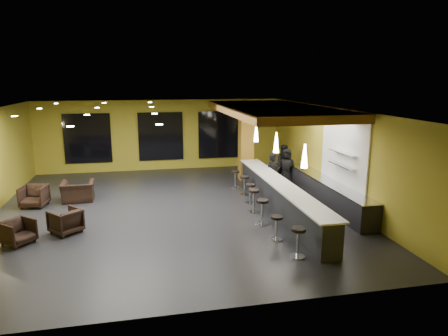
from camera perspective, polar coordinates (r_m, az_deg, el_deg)
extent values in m
cube|color=black|center=(14.35, -7.48, -6.05)|extent=(12.00, 13.00, 0.10)
cube|color=black|center=(13.63, -7.92, 8.43)|extent=(12.00, 13.00, 0.10)
cube|color=olive|center=(20.33, -9.03, 4.66)|extent=(12.00, 0.10, 3.50)
cube|color=olive|center=(7.61, -4.07, -8.84)|extent=(12.00, 0.10, 3.50)
cube|color=olive|center=(15.50, 15.22, 1.89)|extent=(0.10, 13.00, 3.50)
cube|color=olive|center=(15.42, 6.99, 8.23)|extent=(3.60, 8.00, 0.28)
cube|color=black|center=(20.37, -18.91, 4.01)|extent=(2.20, 0.06, 2.40)
cube|color=black|center=(20.23, -9.01, 4.48)|extent=(2.20, 0.06, 2.40)
cube|color=black|center=(20.58, -0.62, 4.78)|extent=(2.20, 0.06, 2.40)
cube|color=white|center=(14.54, 16.72, 2.11)|extent=(0.06, 3.20, 2.40)
cube|color=black|center=(13.96, 7.92, -4.23)|extent=(0.60, 8.00, 1.00)
cube|color=beige|center=(13.82, 7.99, -2.15)|extent=(0.78, 8.10, 0.05)
cube|color=black|center=(15.19, 14.43, -3.40)|extent=(0.70, 6.00, 0.86)
cube|color=silver|center=(15.07, 14.52, -1.74)|extent=(0.72, 6.00, 0.03)
cube|color=silver|center=(14.38, 16.50, 0.38)|extent=(0.30, 1.50, 0.03)
cube|color=silver|center=(14.30, 16.61, 2.15)|extent=(0.30, 1.50, 0.03)
cube|color=olive|center=(17.98, 3.16, 3.76)|extent=(0.60, 0.60, 3.50)
cone|color=white|center=(11.71, 11.45, 1.68)|extent=(0.20, 0.20, 0.70)
cone|color=white|center=(14.01, 7.47, 3.61)|extent=(0.20, 0.20, 0.70)
cone|color=white|center=(16.37, 4.62, 4.98)|extent=(0.20, 0.20, 0.70)
imported|color=black|center=(16.22, 7.02, -0.72)|extent=(0.60, 0.41, 1.60)
imported|color=black|center=(17.67, 8.66, 0.54)|extent=(0.96, 0.83, 1.72)
imported|color=black|center=(17.23, 8.91, 0.07)|extent=(0.94, 0.79, 1.63)
imported|color=black|center=(12.66, -27.37, -8.12)|extent=(1.07, 1.06, 0.70)
imported|color=black|center=(12.92, -21.70, -7.06)|extent=(1.13, 1.13, 0.74)
imported|color=black|center=(15.93, -25.50, -3.65)|extent=(0.97, 0.99, 0.79)
imported|color=black|center=(16.01, -20.14, -3.16)|extent=(1.20, 1.06, 0.75)
cylinder|color=silver|center=(10.79, 10.43, -12.31)|extent=(0.41, 0.41, 0.03)
cylinder|color=silver|center=(10.64, 10.51, -10.55)|extent=(0.07, 0.07, 0.71)
cylinder|color=black|center=(10.50, 10.60, -8.62)|extent=(0.39, 0.39, 0.08)
cylinder|color=silver|center=(11.76, 7.47, -10.05)|extent=(0.36, 0.36, 0.03)
cylinder|color=silver|center=(11.64, 7.51, -8.59)|extent=(0.06, 0.06, 0.63)
cylinder|color=black|center=(11.52, 7.56, -7.00)|extent=(0.34, 0.34, 0.07)
cylinder|color=silver|center=(12.87, 5.43, -7.93)|extent=(0.41, 0.41, 0.03)
cylinder|color=silver|center=(12.75, 5.46, -6.39)|extent=(0.07, 0.07, 0.72)
cylinder|color=black|center=(12.63, 5.50, -4.71)|extent=(0.39, 0.39, 0.08)
cylinder|color=silver|center=(13.94, 4.25, -6.27)|extent=(0.41, 0.41, 0.03)
cylinder|color=silver|center=(13.82, 4.27, -4.83)|extent=(0.07, 0.07, 0.72)
cylinder|color=black|center=(13.71, 4.30, -3.26)|extent=(0.39, 0.39, 0.08)
cylinder|color=silver|center=(14.91, 3.77, -4.99)|extent=(0.37, 0.37, 0.03)
cylinder|color=silver|center=(14.82, 3.79, -3.77)|extent=(0.07, 0.07, 0.65)
cylinder|color=black|center=(14.72, 3.81, -2.45)|extent=(0.35, 0.35, 0.07)
cylinder|color=silver|center=(15.91, 2.92, -3.83)|extent=(0.39, 0.39, 0.03)
cylinder|color=silver|center=(15.81, 2.94, -2.62)|extent=(0.07, 0.07, 0.69)
cylinder|color=black|center=(15.72, 2.95, -1.32)|extent=(0.37, 0.37, 0.08)
cylinder|color=silver|center=(16.95, 1.61, -2.78)|extent=(0.37, 0.37, 0.03)
cylinder|color=silver|center=(16.86, 1.62, -1.70)|extent=(0.07, 0.07, 0.65)
cylinder|color=black|center=(16.78, 1.63, -0.53)|extent=(0.35, 0.35, 0.07)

